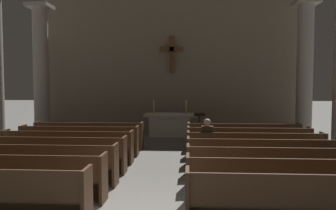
{
  "coord_description": "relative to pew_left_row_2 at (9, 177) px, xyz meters",
  "views": [
    {
      "loc": [
        0.84,
        -5.42,
        2.31
      ],
      "look_at": [
        0.0,
        8.08,
        1.45
      ],
      "focal_mm": 36.86,
      "sensor_mm": 36.0,
      "label": 1
    }
  ],
  "objects": [
    {
      "name": "lone_worshipper",
      "position": [
        4.03,
        3.27,
        0.22
      ],
      "size": [
        0.32,
        0.43,
        1.32
      ],
      "color": "#26262B",
      "rests_on": "ground"
    },
    {
      "name": "pew_right_row_2",
      "position": [
        5.37,
        0.0,
        0.0
      ],
      "size": [
        3.8,
        0.5,
        0.95
      ],
      "color": "#422B19",
      "rests_on": "ground"
    },
    {
      "name": "pew_right_row_5",
      "position": [
        5.37,
        3.23,
        0.0
      ],
      "size": [
        3.8,
        0.5,
        0.95
      ],
      "color": "#422B19",
      "rests_on": "ground"
    },
    {
      "name": "pew_left_row_6",
      "position": [
        0.0,
        4.31,
        0.0
      ],
      "size": [
        3.8,
        0.5,
        0.95
      ],
      "color": "#422B19",
      "rests_on": "ground"
    },
    {
      "name": "candlestick_right",
      "position": [
        3.39,
        8.36,
        0.71
      ],
      "size": [
        0.16,
        0.16,
        0.58
      ],
      "color": "#B79338",
      "rests_on": "altar"
    },
    {
      "name": "apse_with_cross",
      "position": [
        2.69,
        10.11,
        2.84
      ],
      "size": [
        12.3,
        0.46,
        6.63
      ],
      "color": "gray",
      "rests_on": "ground"
    },
    {
      "name": "pew_right_row_6",
      "position": [
        5.37,
        4.31,
        0.0
      ],
      "size": [
        3.8,
        0.5,
        0.95
      ],
      "color": "#422B19",
      "rests_on": "ground"
    },
    {
      "name": "pew_right_row_7",
      "position": [
        5.37,
        5.38,
        0.0
      ],
      "size": [
        3.8,
        0.5,
        0.95
      ],
      "color": "#422B19",
      "rests_on": "ground"
    },
    {
      "name": "pew_left_row_2",
      "position": [
        0.0,
        0.0,
        0.0
      ],
      "size": [
        3.8,
        0.5,
        0.95
      ],
      "color": "#422B19",
      "rests_on": "ground"
    },
    {
      "name": "pew_right_row_3",
      "position": [
        5.37,
        1.08,
        0.0
      ],
      "size": [
        3.8,
        0.5,
        0.95
      ],
      "color": "#422B19",
      "rests_on": "ground"
    },
    {
      "name": "pew_left_row_7",
      "position": [
        0.0,
        5.38,
        0.0
      ],
      "size": [
        3.8,
        0.5,
        0.95
      ],
      "color": "#422B19",
      "rests_on": "ground"
    },
    {
      "name": "altar",
      "position": [
        2.69,
        8.36,
        0.06
      ],
      "size": [
        2.2,
        0.9,
        1.01
      ],
      "color": "#BCB7AD",
      "rests_on": "ground"
    },
    {
      "name": "candlestick_left",
      "position": [
        1.99,
        8.36,
        0.71
      ],
      "size": [
        0.16,
        0.16,
        0.58
      ],
      "color": "#B79338",
      "rests_on": "altar"
    },
    {
      "name": "column_right_third",
      "position": [
        8.31,
        8.25,
        2.29
      ],
      "size": [
        0.99,
        0.99,
        5.71
      ],
      "color": "#9E998E",
      "rests_on": "ground"
    },
    {
      "name": "pew_right_row_1",
      "position": [
        5.37,
        -1.08,
        0.0
      ],
      "size": [
        3.8,
        0.5,
        0.95
      ],
      "color": "#422B19",
      "rests_on": "ground"
    },
    {
      "name": "pew_left_row_3",
      "position": [
        0.0,
        1.08,
        0.0
      ],
      "size": [
        3.8,
        0.5,
        0.95
      ],
      "color": "#422B19",
      "rests_on": "ground"
    },
    {
      "name": "lectern",
      "position": [
        3.93,
        7.16,
        0.07
      ],
      "size": [
        0.44,
        0.36,
        1.15
      ],
      "color": "#422B19",
      "rests_on": "ground"
    },
    {
      "name": "pew_left_row_5",
      "position": [
        0.0,
        3.23,
        0.0
      ],
      "size": [
        3.8,
        0.5,
        0.95
      ],
      "color": "#422B19",
      "rests_on": "ground"
    },
    {
      "name": "column_left_third",
      "position": [
        -2.94,
        8.25,
        2.29
      ],
      "size": [
        0.99,
        0.99,
        5.71
      ],
      "color": "#9E998E",
      "rests_on": "ground"
    },
    {
      "name": "pew_left_row_4",
      "position": [
        0.0,
        2.15,
        0.0
      ],
      "size": [
        3.8,
        0.5,
        0.95
      ],
      "color": "#422B19",
      "rests_on": "ground"
    },
    {
      "name": "pew_right_row_4",
      "position": [
        5.37,
        2.15,
        0.0
      ],
      "size": [
        3.8,
        0.5,
        0.95
      ],
      "color": "#422B19",
      "rests_on": "ground"
    }
  ]
}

